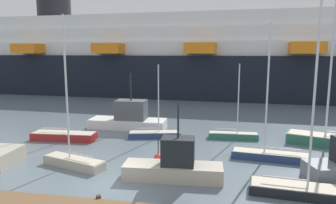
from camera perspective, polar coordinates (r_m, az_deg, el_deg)
The scene contains 12 objects.
ground_plane at distance 18.40m, azimuth -9.04°, elevation -14.50°, with size 600.00×600.00×0.00m, color slate.
sailboat_0 at distance 27.87m, azimuth -18.43°, elevation -5.59°, with size 5.45×1.71×10.33m.
sailboat_1 at distance 27.34m, azimuth 11.82°, elevation -5.87°, with size 4.18×1.06×6.39m.
sailboat_2 at distance 27.24m, azimuth -2.46°, elevation -5.79°, with size 4.61×2.09×6.30m.
sailboat_3 at distance 21.39m, azimuth -16.83°, elevation -10.22°, with size 4.54×2.41×7.83m.
sailboat_4 at distance 22.81m, azimuth 18.19°, elevation -8.93°, with size 5.33×1.87×9.25m.
sailboat_5 at distance 17.97m, azimuth 22.84°, elevation -14.22°, with size 5.08×1.99×9.81m.
sailboat_6 at distance 27.81m, azimuth 27.83°, elevation -6.06°, with size 6.95×4.00×11.39m.
fishing_boat_2 at distance 18.49m, azimuth 1.20°, elevation -11.47°, with size 5.83×1.97×4.51m.
fishing_boat_3 at distance 30.55m, azimuth -7.11°, elevation -2.96°, with size 7.38×2.42×5.34m.
channel_buoy_1 at distance 21.30m, azimuth -1.80°, elevation -10.15°, with size 0.59×0.59×1.61m.
cruise_ship at distance 56.55m, azimuth -0.39°, elevation 7.97°, with size 124.27×25.09×19.63m.
Camera 1 is at (5.68, -15.89, 7.34)m, focal length 33.39 mm.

